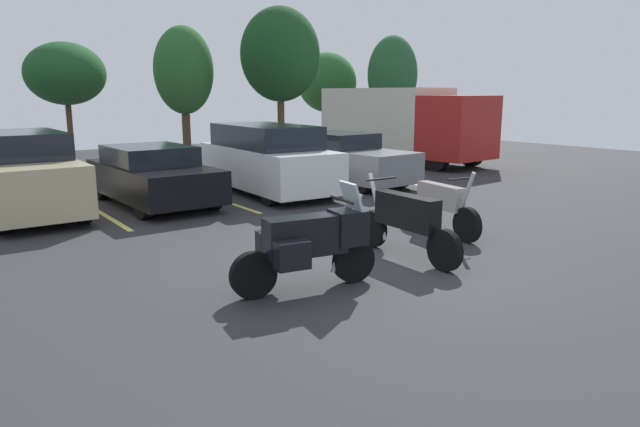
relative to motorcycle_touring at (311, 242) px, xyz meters
name	(u,v)px	position (x,y,z in m)	size (l,w,h in m)	color
ground	(359,268)	(1.23, 0.47, -0.72)	(44.00, 44.00, 0.10)	#2D2D30
motorcycle_touring	(311,242)	(0.00, 0.00, 0.00)	(2.12, 0.94, 1.44)	black
motorcycle_second	(406,221)	(2.10, 0.36, -0.05)	(0.62, 2.35, 1.29)	black
motorcycle_third	(441,206)	(3.78, 1.16, -0.12)	(0.62, 2.16, 1.29)	black
parking_stripes	(96,210)	(-0.95, 7.33, -0.67)	(17.44, 5.11, 0.01)	#EAE066
car_champagne	(25,175)	(-2.30, 7.57, 0.23)	(1.81, 4.36, 1.82)	#C1B289
car_black	(153,176)	(0.39, 7.24, 0.03)	(2.01, 4.35, 1.40)	black
car_white	(267,159)	(3.46, 7.08, 0.25)	(2.13, 4.95, 1.82)	white
car_grey	(343,159)	(6.09, 7.14, 0.05)	(2.11, 4.72, 1.49)	slate
box_truck	(402,123)	(11.23, 10.06, 0.86)	(2.90, 7.15, 2.83)	#A51E19
tree_right	(327,83)	(15.99, 21.44, 2.58)	(3.43, 3.43, 4.97)	#4C3823
tree_left	(65,74)	(1.49, 20.65, 2.78)	(3.34, 3.34, 4.78)	#4C3823
tree_center	(184,71)	(6.28, 19.29, 2.97)	(2.70, 2.70, 5.64)	#4C3823
tree_far_left	(392,75)	(17.26, 17.22, 2.91)	(2.67, 2.67, 5.66)	#4C3823
tree_rear	(280,55)	(10.26, 17.34, 3.73)	(3.72, 3.72, 6.57)	#4C3823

